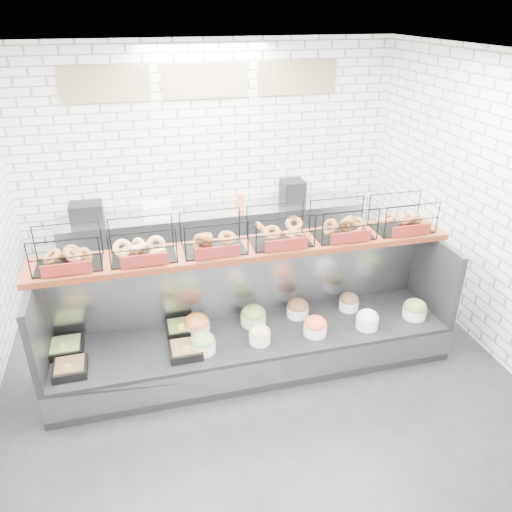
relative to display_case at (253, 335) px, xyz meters
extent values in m
plane|color=black|center=(0.00, -0.34, -0.33)|extent=(5.50, 5.50, 0.00)
cube|color=white|center=(0.00, 2.41, 1.17)|extent=(5.00, 0.02, 3.00)
cube|color=white|center=(2.50, -0.34, 1.17)|extent=(0.02, 5.50, 3.00)
cube|color=white|center=(0.00, -0.34, 2.67)|extent=(5.00, 5.50, 0.02)
cube|color=tan|center=(-1.20, 2.38, 2.17)|extent=(1.05, 0.03, 0.42)
cube|color=tan|center=(0.00, 2.38, 2.17)|extent=(1.05, 0.03, 0.42)
cube|color=tan|center=(1.20, 2.38, 2.17)|extent=(1.05, 0.03, 0.42)
cube|color=black|center=(0.00, -0.04, -0.13)|extent=(4.00, 0.90, 0.40)
cube|color=#93969B|center=(0.00, -0.48, -0.11)|extent=(4.00, 0.03, 0.28)
cube|color=#93969B|center=(0.00, 0.37, 0.47)|extent=(4.00, 0.08, 0.80)
cube|color=black|center=(-1.97, -0.04, 0.47)|extent=(0.06, 0.90, 0.80)
cube|color=black|center=(1.97, -0.04, 0.47)|extent=(0.06, 0.90, 0.80)
cube|color=black|center=(-1.74, -0.24, 0.11)|extent=(0.29, 0.29, 0.08)
cube|color=brown|center=(-1.74, -0.24, 0.15)|extent=(0.25, 0.25, 0.04)
cube|color=#E8E150|center=(-1.74, -0.34, 0.20)|extent=(0.06, 0.01, 0.08)
cube|color=black|center=(-1.80, 0.09, 0.11)|extent=(0.31, 0.31, 0.08)
cube|color=#7A9A4E|center=(-1.80, 0.09, 0.15)|extent=(0.26, 0.26, 0.04)
cube|color=#E8E150|center=(-1.80, -0.02, 0.20)|extent=(0.06, 0.01, 0.08)
cube|color=black|center=(-0.71, -0.23, 0.11)|extent=(0.30, 0.30, 0.08)
cube|color=brown|center=(-0.71, -0.23, 0.15)|extent=(0.26, 0.26, 0.04)
cube|color=#E8E150|center=(-0.71, -0.34, 0.20)|extent=(0.06, 0.01, 0.08)
cube|color=black|center=(-0.71, 0.13, 0.11)|extent=(0.29, 0.29, 0.08)
cube|color=olive|center=(-0.71, 0.13, 0.15)|extent=(0.25, 0.25, 0.04)
cube|color=#E8E150|center=(-0.71, 0.03, 0.20)|extent=(0.06, 0.01, 0.08)
cylinder|color=white|center=(-0.54, -0.22, 0.13)|extent=(0.24, 0.24, 0.11)
ellipsoid|color=#6A8F48|center=(-0.54, -0.22, 0.19)|extent=(0.24, 0.24, 0.17)
cylinder|color=white|center=(-0.55, 0.09, 0.13)|extent=(0.26, 0.26, 0.11)
ellipsoid|color=orange|center=(-0.55, 0.09, 0.19)|extent=(0.26, 0.26, 0.18)
cylinder|color=white|center=(0.02, -0.22, 0.13)|extent=(0.21, 0.21, 0.11)
ellipsoid|color=tan|center=(0.02, -0.22, 0.19)|extent=(0.21, 0.21, 0.15)
cylinder|color=white|center=(0.03, 0.10, 0.13)|extent=(0.26, 0.26, 0.11)
ellipsoid|color=olive|center=(0.03, 0.10, 0.19)|extent=(0.26, 0.26, 0.18)
cylinder|color=white|center=(0.59, -0.23, 0.13)|extent=(0.23, 0.23, 0.11)
ellipsoid|color=#E55930|center=(0.59, -0.23, 0.19)|extent=(0.23, 0.23, 0.16)
cylinder|color=white|center=(0.52, 0.13, 0.13)|extent=(0.23, 0.23, 0.11)
ellipsoid|color=brown|center=(0.52, 0.13, 0.19)|extent=(0.23, 0.23, 0.16)
cylinder|color=white|center=(1.14, -0.25, 0.13)|extent=(0.23, 0.23, 0.11)
ellipsoid|color=silver|center=(1.14, -0.25, 0.19)|extent=(0.23, 0.23, 0.16)
cylinder|color=white|center=(1.10, 0.11, 0.13)|extent=(0.21, 0.21, 0.11)
ellipsoid|color=brown|center=(1.10, 0.11, 0.19)|extent=(0.21, 0.21, 0.15)
cylinder|color=white|center=(1.71, -0.20, 0.13)|extent=(0.25, 0.25, 0.11)
ellipsoid|color=olive|center=(1.71, -0.20, 0.19)|extent=(0.24, 0.24, 0.17)
cube|color=#511E11|center=(0.00, 0.18, 0.90)|extent=(4.10, 0.50, 0.06)
cube|color=black|center=(-1.65, 0.18, 1.10)|extent=(0.60, 0.38, 0.34)
cube|color=maroon|center=(-1.65, -0.03, 1.00)|extent=(0.42, 0.02, 0.11)
cube|color=black|center=(-0.99, 0.18, 1.10)|extent=(0.60, 0.38, 0.34)
cube|color=maroon|center=(-0.99, -0.03, 1.00)|extent=(0.42, 0.02, 0.11)
cube|color=black|center=(-0.33, 0.18, 1.10)|extent=(0.60, 0.38, 0.34)
cube|color=maroon|center=(-0.33, -0.03, 1.00)|extent=(0.42, 0.02, 0.11)
cube|color=black|center=(0.33, 0.18, 1.10)|extent=(0.60, 0.38, 0.34)
cube|color=maroon|center=(0.33, -0.03, 1.00)|extent=(0.42, 0.02, 0.11)
cube|color=black|center=(0.98, 0.18, 1.10)|extent=(0.60, 0.38, 0.34)
cube|color=maroon|center=(0.98, -0.03, 1.00)|extent=(0.42, 0.02, 0.11)
cube|color=black|center=(1.64, 0.18, 1.10)|extent=(0.60, 0.38, 0.34)
cube|color=maroon|center=(1.64, -0.03, 1.00)|extent=(0.42, 0.02, 0.11)
cube|color=#93969B|center=(0.00, 2.09, 0.12)|extent=(4.00, 0.60, 0.90)
cube|color=black|center=(-1.62, 2.10, 0.69)|extent=(0.40, 0.30, 0.24)
cube|color=silver|center=(-0.76, 2.03, 0.66)|extent=(0.35, 0.28, 0.18)
cylinder|color=orange|center=(0.34, 2.01, 0.68)|extent=(0.09, 0.09, 0.22)
cube|color=black|center=(1.10, 2.13, 0.72)|extent=(0.30, 0.30, 0.30)
camera|label=1|loc=(-1.00, -4.06, 3.04)|focal=35.00mm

